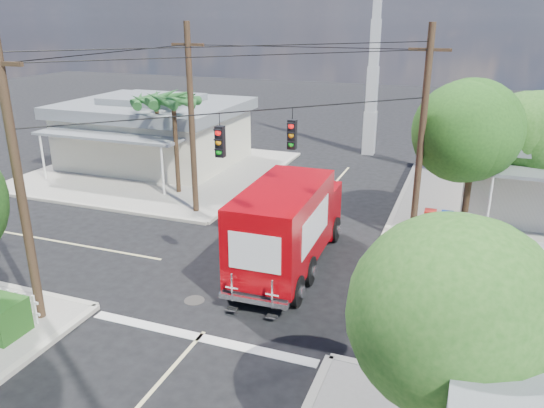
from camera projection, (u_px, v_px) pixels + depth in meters
The scene contains 14 objects.
ground at pixel (253, 276), 19.89m from camera, with size 120.00×120.00×0.00m, color black.
sidewalk_ne at pixel (544, 214), 25.86m from camera, with size 14.12×14.12×0.14m.
sidewalk_nw at pixel (159, 171), 33.05m from camera, with size 14.12×14.12×0.14m.
road_markings at pixel (237, 294), 18.59m from camera, with size 32.00×32.00×0.01m.
building_nw at pixel (155, 131), 34.10m from camera, with size 10.80×10.20×4.30m.
radio_tower at pixel (373, 72), 35.46m from camera, with size 0.80×0.80×17.00m.
tree_ne_front at pixel (476, 130), 21.86m from camera, with size 4.21×4.14×6.66m.
tree_ne_back at pixel (538, 138), 23.13m from camera, with size 3.77×3.66×5.82m.
tree_se at pixel (451, 312), 9.82m from camera, with size 3.67×3.54×5.62m.
palm_nw_front at pixel (173, 101), 27.28m from camera, with size 3.01×3.08×5.59m.
palm_nw_back at pixel (156, 102), 29.39m from camera, with size 3.01×3.08×5.19m.
utility_poles at pixel (230, 142), 20.25m from camera, with size 12.00×10.68×9.00m.
vending_boxes at pixel (446, 224), 22.97m from camera, with size 1.90×0.50×1.10m.
delivery_truck at pixel (288, 225), 20.05m from camera, with size 2.74×8.04×3.44m.
Camera 1 is at (6.91, -16.44, 9.24)m, focal length 35.00 mm.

